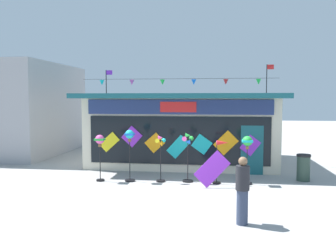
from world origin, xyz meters
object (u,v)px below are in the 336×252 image
object	(u,v)px
person_near_camera	(242,189)
wind_spinner_center_right	(188,151)
wind_spinner_left	(130,143)
wind_spinner_far_right	(247,147)
wind_spinner_far_left	(100,144)
display_kite_on_ground	(212,169)
wind_spinner_center_left	(160,152)
wind_spinner_right	(220,154)
kite_shop_building	(184,127)
trash_bin	(303,167)

from	to	relation	value
person_near_camera	wind_spinner_center_right	bearing A→B (deg)	114.46
wind_spinner_left	wind_spinner_far_right	bearing A→B (deg)	1.53
wind_spinner_far_left	display_kite_on_ground	world-z (taller)	wind_spinner_far_left
wind_spinner_center_left	wind_spinner_right	bearing A→B (deg)	-0.03
wind_spinner_far_left	person_near_camera	distance (m)	6.39
kite_shop_building	wind_spinner_center_right	xyz separation A→B (m)	(0.52, -4.40, -0.52)
trash_bin	wind_spinner_left	bearing A→B (deg)	-172.02
wind_spinner_left	wind_spinner_center_right	bearing A→B (deg)	4.25
wind_spinner_center_right	wind_spinner_far_right	xyz separation A→B (m)	(2.15, -0.05, 0.20)
wind_spinner_far_left	wind_spinner_right	distance (m)	4.47
kite_shop_building	wind_spinner_left	xyz separation A→B (m)	(-1.64, -4.56, -0.21)
wind_spinner_right	kite_shop_building	bearing A→B (deg)	110.70
wind_spinner_left	display_kite_on_ground	bearing A→B (deg)	-9.40
display_kite_on_ground	wind_spinner_right	bearing A→B (deg)	61.68
wind_spinner_far_right	display_kite_on_ground	world-z (taller)	wind_spinner_far_right
wind_spinner_center_left	display_kite_on_ground	distance (m)	2.03
wind_spinner_far_left	wind_spinner_far_right	distance (m)	5.42
wind_spinner_center_left	wind_spinner_far_right	world-z (taller)	wind_spinner_far_right
wind_spinner_right	display_kite_on_ground	xyz separation A→B (m)	(-0.29, -0.54, -0.43)
wind_spinner_right	wind_spinner_far_right	bearing A→B (deg)	4.69
wind_spinner_center_right	display_kite_on_ground	distance (m)	1.23
wind_spinner_center_left	wind_spinner_center_right	world-z (taller)	wind_spinner_center_right
wind_spinner_center_right	wind_spinner_right	size ratio (longest dim) A/B	1.15
trash_bin	display_kite_on_ground	bearing A→B (deg)	-157.47
wind_spinner_left	display_kite_on_ground	world-z (taller)	wind_spinner_left
trash_bin	person_near_camera	bearing A→B (deg)	-117.63
person_near_camera	trash_bin	bearing A→B (deg)	65.71
kite_shop_building	wind_spinner_center_right	size ratio (longest dim) A/B	4.78
wind_spinner_far_left	wind_spinner_right	bearing A→B (deg)	1.72
wind_spinner_center_right	wind_spinner_right	bearing A→B (deg)	-5.92
wind_spinner_center_left	trash_bin	distance (m)	5.40
wind_spinner_right	wind_spinner_far_left	bearing A→B (deg)	-178.28
wind_spinner_left	display_kite_on_ground	size ratio (longest dim) A/B	1.61
display_kite_on_ground	wind_spinner_far_left	bearing A→B (deg)	174.41
kite_shop_building	display_kite_on_ground	world-z (taller)	kite_shop_building
wind_spinner_far_left	wind_spinner_center_left	world-z (taller)	wind_spinner_far_left
wind_spinner_far_right	trash_bin	distance (m)	2.45
wind_spinner_center_left	person_near_camera	size ratio (longest dim) A/B	1.03
wind_spinner_center_left	wind_spinner_center_right	bearing A→B (deg)	6.99
wind_spinner_center_right	wind_spinner_far_right	size ratio (longest dim) A/B	1.05
wind_spinner_center_left	wind_spinner_center_right	xyz separation A→B (m)	(1.00, 0.12, 0.05)
kite_shop_building	wind_spinner_far_left	world-z (taller)	kite_shop_building
kite_shop_building	trash_bin	bearing A→B (deg)	-37.19
wind_spinner_far_right	person_near_camera	size ratio (longest dim) A/B	1.04
wind_spinner_far_left	wind_spinner_left	bearing A→B (deg)	5.02
wind_spinner_left	wind_spinner_far_right	size ratio (longest dim) A/B	1.10
wind_spinner_far_right	wind_spinner_right	bearing A→B (deg)	-175.31
wind_spinner_far_left	wind_spinner_right	xyz separation A→B (m)	(4.46, 0.13, -0.32)
wind_spinner_far_right	trash_bin	size ratio (longest dim) A/B	1.74
wind_spinner_left	wind_spinner_center_left	xyz separation A→B (m)	(1.15, 0.04, -0.35)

